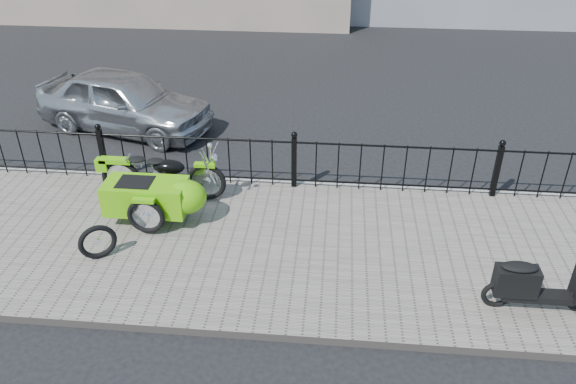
# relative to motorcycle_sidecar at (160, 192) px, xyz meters

# --- Properties ---
(ground) EXTENTS (120.00, 120.00, 0.00)m
(ground) POSITION_rel_motorcycle_sidecar_xyz_m (2.08, -0.09, -0.59)
(ground) COLOR black
(ground) RESTS_ON ground
(sidewalk) EXTENTS (30.00, 3.80, 0.12)m
(sidewalk) POSITION_rel_motorcycle_sidecar_xyz_m (2.08, -0.59, -0.53)
(sidewalk) COLOR #675E57
(sidewalk) RESTS_ON ground
(curb) EXTENTS (30.00, 0.10, 0.12)m
(curb) POSITION_rel_motorcycle_sidecar_xyz_m (2.08, 1.35, -0.53)
(curb) COLOR gray
(curb) RESTS_ON ground
(iron_fence) EXTENTS (14.11, 0.11, 1.08)m
(iron_fence) POSITION_rel_motorcycle_sidecar_xyz_m (2.08, 1.21, -0.01)
(iron_fence) COLOR black
(iron_fence) RESTS_ON sidewalk
(motorcycle_sidecar) EXTENTS (2.28, 1.48, 0.98)m
(motorcycle_sidecar) POSITION_rel_motorcycle_sidecar_xyz_m (0.00, 0.00, 0.00)
(motorcycle_sidecar) COLOR black
(motorcycle_sidecar) RESTS_ON sidewalk
(scooter) EXTENTS (1.49, 0.43, 1.01)m
(scooter) POSITION_rel_motorcycle_sidecar_xyz_m (5.44, -1.70, -0.08)
(scooter) COLOR black
(scooter) RESTS_ON sidewalk
(spare_tire) EXTENTS (0.51, 0.38, 0.56)m
(spare_tire) POSITION_rel_motorcycle_sidecar_xyz_m (-0.61, -1.17, -0.19)
(spare_tire) COLOR black
(spare_tire) RESTS_ON sidewalk
(sedan_car) EXTENTS (4.19, 2.58, 1.33)m
(sedan_car) POSITION_rel_motorcycle_sidecar_xyz_m (-1.85, 3.59, 0.07)
(sedan_car) COLOR #A7AAAE
(sedan_car) RESTS_ON ground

